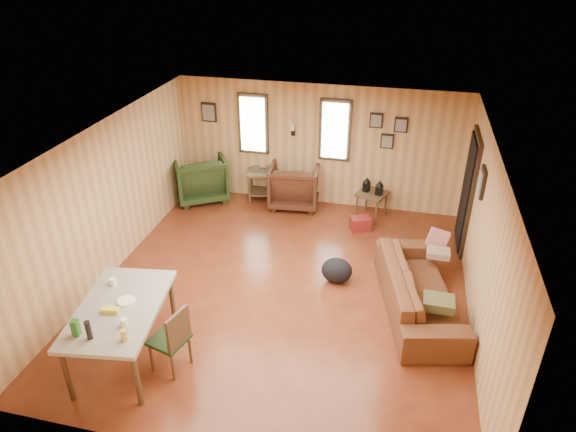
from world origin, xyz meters
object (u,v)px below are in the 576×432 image
(sofa, at_px, (420,283))
(recliner_brown, at_px, (295,183))
(end_table, at_px, (263,180))
(side_table, at_px, (372,192))
(dining_table, at_px, (119,312))
(recliner_green, at_px, (200,175))

(sofa, height_order, recliner_brown, recliner_brown)
(sofa, height_order, end_table, sofa)
(recliner_brown, xyz_separation_m, side_table, (1.54, -0.19, 0.07))
(sofa, bearing_deg, end_table, 34.40)
(end_table, distance_m, dining_table, 4.78)
(recliner_green, distance_m, dining_table, 4.59)
(end_table, bearing_deg, recliner_brown, -6.35)
(side_table, bearing_deg, end_table, 173.24)
(recliner_brown, distance_m, side_table, 1.55)
(recliner_brown, xyz_separation_m, dining_table, (-1.14, -4.67, 0.27))
(sofa, height_order, side_table, sofa)
(sofa, relative_size, dining_table, 1.33)
(recliner_green, height_order, side_table, recliner_green)
(end_table, bearing_deg, recliner_green, -169.76)
(dining_table, bearing_deg, sofa, 19.43)
(side_table, height_order, dining_table, dining_table)
(end_table, xyz_separation_m, dining_table, (-0.47, -4.74, 0.32))
(recliner_brown, bearing_deg, dining_table, 70.69)
(recliner_brown, relative_size, side_table, 1.19)
(recliner_brown, relative_size, end_table, 1.24)
(side_table, bearing_deg, sofa, -70.79)
(side_table, bearing_deg, recliner_green, 179.44)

